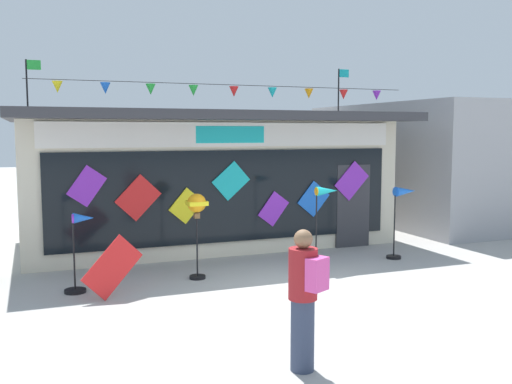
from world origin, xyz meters
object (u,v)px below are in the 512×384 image
Objects in this scene: wind_spinner_far_left at (80,246)px; display_kite_on_ground at (112,267)px; wind_spinner_center_left at (324,211)px; person_near_camera at (304,297)px; wind_spinner_left at (197,211)px; kite_shop_building at (200,176)px; wind_spinner_center_right at (403,205)px.

display_kite_on_ground is at bearing -51.07° from wind_spinner_far_left.
wind_spinner_center_left is at bearing 0.07° from wind_spinner_far_left.
wind_spinner_left is at bearing -117.03° from person_near_camera.
kite_shop_building is 5.37× the size of wind_spinner_center_left.
person_near_camera is at bearing -89.81° from wind_spinner_left.
wind_spinner_center_left is at bearing -147.84° from person_near_camera.
wind_spinner_center_left is 4.39m from display_kite_on_ground.
wind_spinner_center_right is (3.51, -3.91, -0.46)m from kite_shop_building.
wind_spinner_left is at bearing 23.39° from display_kite_on_ground.
wind_spinner_center_left is 1.72× the size of display_kite_on_ground.
display_kite_on_ground is (-2.89, -4.73, -1.11)m from kite_shop_building.
wind_spinner_center_left is at bearing 7.82° from display_kite_on_ground.
wind_spinner_left is at bearing 177.09° from wind_spinner_center_left.
display_kite_on_ground is (-6.40, -0.83, -0.66)m from wind_spinner_center_right.
kite_shop_building is 4.20m from wind_spinner_left.
person_near_camera is (-4.71, -4.65, -0.30)m from wind_spinner_center_right.
kite_shop_building is 5.72× the size of wind_spinner_center_right.
wind_spinner_center_right is at bearing 7.36° from display_kite_on_ground.
person_near_camera is (2.16, -4.41, 0.08)m from wind_spinner_far_left.
wind_spinner_far_left is 0.82× the size of wind_spinner_center_left.
wind_spinner_left is 4.72m from wind_spinner_center_right.
wind_spinner_far_left is 6.88m from wind_spinner_center_right.
wind_spinner_center_left reaches higher than wind_spinner_far_left.
wind_spinner_center_right reaches higher than wind_spinner_far_left.
person_near_camera is (0.02, -4.55, -0.42)m from wind_spinner_left.
person_near_camera is at bearing -66.17° from display_kite_on_ground.
kite_shop_building reaches higher than display_kite_on_ground.
display_kite_on_ground is (0.47, -0.58, -0.28)m from wind_spinner_far_left.
wind_spinner_center_right is at bearing -162.57° from person_near_camera.
wind_spinner_center_left reaches higher than person_near_camera.
wind_spinner_left reaches higher than wind_spinner_center_right.
wind_spinner_left is 1.02× the size of wind_spinner_center_right.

